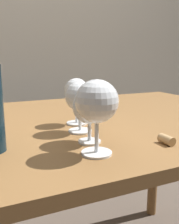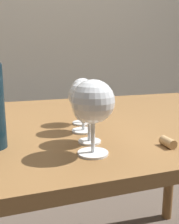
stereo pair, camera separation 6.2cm
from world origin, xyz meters
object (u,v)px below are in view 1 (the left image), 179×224
Objects in this scene: wine_glass_chardonnay at (80,97)px; wine_glass_empty at (76,92)px; wine_glass_cabernet at (90,108)px; wine_glass_amber at (97,103)px; cork at (166,140)px.

wine_glass_chardonnay is 0.09m from wine_glass_empty.
wine_glass_chardonnay is (0.01, 0.09, 0.01)m from wine_glass_cabernet.
wine_glass_chardonnay is at bearing 79.30° from wine_glass_amber.
cork is (0.16, -0.09, -0.08)m from wine_glass_cabernet.
cork is (0.15, -0.18, -0.09)m from wine_glass_chardonnay.
cork is at bearing -50.66° from wine_glass_chardonnay.
wine_glass_amber is 1.24× the size of wine_glass_cabernet.
wine_glass_cabernet is at bearing -101.92° from wine_glass_empty.
wine_glass_amber is 0.26m from wine_glass_empty.
cork is at bearing -64.54° from wine_glass_empty.
wine_glass_empty is at bearing 115.46° from cork.
wine_glass_chardonnay is at bearing 81.44° from wine_glass_cabernet.
wine_glass_amber is at bearing -103.30° from wine_glass_cabernet.
wine_glass_empty is 0.31m from cork.
wine_glass_amber is 0.08m from wine_glass_cabernet.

